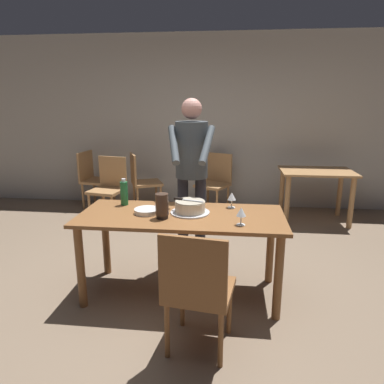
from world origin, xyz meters
The scene contains 17 objects.
ground_plane centered at (0.00, 0.00, 0.00)m, with size 14.00×14.00×0.00m, color #7A6651.
back_wall centered at (0.00, 2.90, 1.35)m, with size 10.00×0.12×2.70m, color #BCB7AD.
main_dining_table centered at (0.00, 0.00, 0.64)m, with size 1.76×0.76×0.75m.
cake_on_platter centered at (0.07, 0.04, 0.80)m, with size 0.34×0.34×0.11m.
cake_knife centered at (0.00, 0.06, 0.87)m, with size 0.27×0.10×0.02m.
plate_stack centered at (-0.30, 0.00, 0.77)m, with size 0.22×0.22×0.04m.
wine_glass_near centered at (0.43, 0.24, 0.85)m, with size 0.08×0.08×0.14m.
wine_glass_far centered at (0.50, -0.21, 0.85)m, with size 0.08×0.08×0.14m.
water_bottle centered at (-0.57, 0.22, 0.86)m, with size 0.07×0.07×0.25m.
hurricane_lamp centered at (-0.14, -0.12, 0.86)m, with size 0.11×0.11×0.21m.
person_cutting_cake centered at (0.02, 0.59, 1.08)m, with size 0.47×0.56×1.72m.
chair_near_side centered at (0.21, -0.75, 0.49)m, with size 0.50×0.50×0.90m.
background_table centered at (1.62, 2.20, 0.58)m, with size 1.00×0.70×0.74m.
background_chair_0 centered at (-1.80, 2.53, 0.49)m, with size 0.49×0.49×0.90m.
background_chair_1 centered at (0.17, 2.50, 0.49)m, with size 0.59×0.59×0.90m.
background_chair_2 centered at (-0.97, 2.43, 0.49)m, with size 0.58×0.58×0.90m.
background_chair_3 centered at (-1.35, 1.98, 0.49)m, with size 0.52×0.52×0.90m.
Camera 1 is at (0.41, -2.85, 1.70)m, focal length 33.04 mm.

